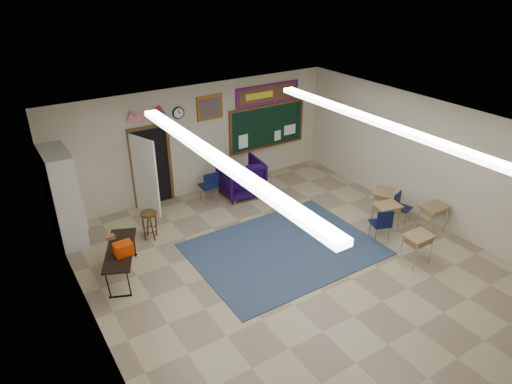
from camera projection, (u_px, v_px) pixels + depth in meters
floor at (299, 270)px, 9.58m from camera, size 9.00×9.00×0.00m
back_wall at (199, 140)px, 12.28m from camera, size 8.00×0.04×3.00m
left_wall at (95, 276)px, 6.97m from camera, size 0.04×9.00×3.00m
right_wall at (435, 164)px, 10.83m from camera, size 0.04×9.00×3.00m
ceiling at (306, 135)px, 8.22m from camera, size 8.00×9.00×0.04m
area_rug at (284, 249)px, 10.27m from camera, size 4.00×3.00×0.02m
fluorescent_strips at (306, 138)px, 8.25m from camera, size 3.86×6.00×0.10m
doorway at (150, 169)px, 11.64m from camera, size 1.10×0.89×2.16m
chalkboard at (268, 127)px, 13.32m from camera, size 2.55×0.14×1.30m
bulletin_board at (268, 94)px, 12.88m from camera, size 2.10×0.05×0.55m
framed_art_print at (210, 107)px, 12.03m from camera, size 0.75×0.05×0.65m
wall_clock at (178, 113)px, 11.60m from camera, size 0.32×0.05×0.32m
wall_flags at (146, 114)px, 11.11m from camera, size 1.16×0.06×0.70m
storage_cabinet at (63, 197)px, 10.18m from camera, size 0.59×1.25×2.20m
wingback_armchair at (241, 178)px, 12.49m from camera, size 1.20×1.23×1.01m
student_chair_reading at (208, 187)px, 12.10m from camera, size 0.47×0.47×0.91m
student_chair_desk_a at (380, 224)px, 10.42m from camera, size 0.55×0.55×0.85m
student_chair_desk_b at (403, 209)px, 11.15m from camera, size 0.49×0.49×0.77m
student_desk_front_left at (386, 216)px, 10.80m from camera, size 0.67×0.55×0.71m
student_desk_front_right at (382, 202)px, 11.45m from camera, size 0.74×0.69×0.71m
student_desk_back_left at (417, 248)px, 9.62m from camera, size 0.60×0.45×0.71m
student_desk_back_right at (432, 218)px, 10.75m from camera, size 0.61×0.46×0.72m
folding_table at (122, 261)px, 9.26m from camera, size 1.11×1.65×0.90m
wooden_stool at (150, 225)px, 10.54m from camera, size 0.38×0.38×0.68m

